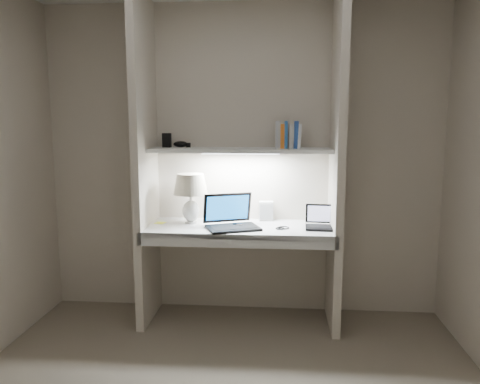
# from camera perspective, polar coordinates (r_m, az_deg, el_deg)

# --- Properties ---
(back_wall) EXTENTS (3.20, 0.01, 2.50)m
(back_wall) POSITION_cam_1_polar(r_m,az_deg,el_deg) (3.82, 0.27, 3.79)
(back_wall) COLOR beige
(back_wall) RESTS_ON floor
(alcove_panel_left) EXTENTS (0.06, 0.55, 2.50)m
(alcove_panel_left) POSITION_cam_1_polar(r_m,az_deg,el_deg) (3.68, -11.49, 3.43)
(alcove_panel_left) COLOR beige
(alcove_panel_left) RESTS_ON floor
(alcove_panel_right) EXTENTS (0.06, 0.55, 2.50)m
(alcove_panel_right) POSITION_cam_1_polar(r_m,az_deg,el_deg) (3.56, 11.73, 3.25)
(alcove_panel_right) COLOR beige
(alcove_panel_right) RESTS_ON floor
(desk) EXTENTS (1.40, 0.55, 0.04)m
(desk) POSITION_cam_1_polar(r_m,az_deg,el_deg) (3.63, -0.07, -4.47)
(desk) COLOR white
(desk) RESTS_ON alcove_panel_left
(desk_apron) EXTENTS (1.46, 0.03, 0.10)m
(desk_apron) POSITION_cam_1_polar(r_m,az_deg,el_deg) (3.39, -0.43, -5.97)
(desk_apron) COLOR silver
(desk_apron) RESTS_ON desk
(shelf) EXTENTS (1.40, 0.36, 0.03)m
(shelf) POSITION_cam_1_polar(r_m,az_deg,el_deg) (3.64, 0.05, 5.12)
(shelf) COLOR silver
(shelf) RESTS_ON back_wall
(strip_light) EXTENTS (0.60, 0.04, 0.02)m
(strip_light) POSITION_cam_1_polar(r_m,az_deg,el_deg) (3.64, 0.05, 4.77)
(strip_light) COLOR white
(strip_light) RESTS_ON shelf
(table_lamp) EXTENTS (0.27, 0.27, 0.40)m
(table_lamp) POSITION_cam_1_polar(r_m,az_deg,el_deg) (3.70, -6.05, 0.24)
(table_lamp) COLOR white
(table_lamp) RESTS_ON desk
(laptop_main) EXTENTS (0.47, 0.44, 0.25)m
(laptop_main) POSITION_cam_1_polar(r_m,az_deg,el_deg) (3.57, -1.12, -3.44)
(laptop_main) COLOR black
(laptop_main) RESTS_ON desk
(laptop_netbook) EXTENTS (0.28, 0.25, 0.17)m
(laptop_netbook) POSITION_cam_1_polar(r_m,az_deg,el_deg) (3.62, 10.14, -3.69)
(laptop_netbook) COLOR black
(laptop_netbook) RESTS_ON desk
(speaker) EXTENTS (0.12, 0.09, 0.16)m
(speaker) POSITION_cam_1_polar(r_m,az_deg,el_deg) (3.82, 3.20, -2.32)
(speaker) COLOR silver
(speaker) RESTS_ON desk
(mouse) EXTENTS (0.10, 0.09, 0.03)m
(mouse) POSITION_cam_1_polar(r_m,az_deg,el_deg) (3.59, -0.22, -4.03)
(mouse) COLOR black
(mouse) RESTS_ON desk
(cable_coil) EXTENTS (0.11, 0.11, 0.01)m
(cable_coil) POSITION_cam_1_polar(r_m,az_deg,el_deg) (3.56, 5.32, -4.35)
(cable_coil) COLOR black
(cable_coil) RESTS_ON desk
(sticky_note) EXTENTS (0.09, 0.09, 0.00)m
(sticky_note) POSITION_cam_1_polar(r_m,az_deg,el_deg) (3.78, -9.72, -3.73)
(sticky_note) COLOR yellow
(sticky_note) RESTS_ON desk
(book_row) EXTENTS (0.20, 0.14, 0.21)m
(book_row) POSITION_cam_1_polar(r_m,az_deg,el_deg) (3.66, 5.87, 6.88)
(book_row) COLOR white
(book_row) RESTS_ON shelf
(shelf_box) EXTENTS (0.07, 0.05, 0.11)m
(shelf_box) POSITION_cam_1_polar(r_m,az_deg,el_deg) (3.80, -8.92, 6.25)
(shelf_box) COLOR black
(shelf_box) RESTS_ON shelf
(shelf_gadget) EXTENTS (0.12, 0.10, 0.05)m
(shelf_gadget) POSITION_cam_1_polar(r_m,az_deg,el_deg) (3.78, -7.25, 5.81)
(shelf_gadget) COLOR black
(shelf_gadget) RESTS_ON shelf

